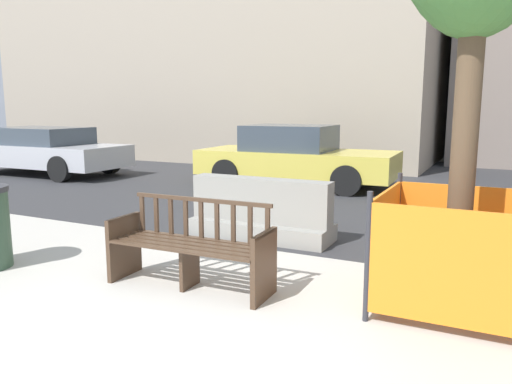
{
  "coord_description": "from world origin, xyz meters",
  "views": [
    {
      "loc": [
        2.28,
        -2.88,
        1.8
      ],
      "look_at": [
        -0.47,
        2.63,
        0.75
      ],
      "focal_mm": 35.0,
      "sensor_mm": 36.0,
      "label": 1
    }
  ],
  "objects_px": {
    "car_taxi_near": "(295,156)",
    "street_bench": "(191,249)",
    "jersey_barrier_centre": "(261,214)",
    "construction_fence": "(457,248)",
    "car_sedan_far": "(45,150)"
  },
  "relations": [
    {
      "from": "car_taxi_near",
      "to": "jersey_barrier_centre",
      "type": "bearing_deg",
      "value": -73.6
    },
    {
      "from": "jersey_barrier_centre",
      "to": "construction_fence",
      "type": "relative_size",
      "value": 1.5
    },
    {
      "from": "car_taxi_near",
      "to": "car_sedan_far",
      "type": "distance_m",
      "value": 6.84
    },
    {
      "from": "street_bench",
      "to": "car_taxi_near",
      "type": "bearing_deg",
      "value": 103.2
    },
    {
      "from": "street_bench",
      "to": "car_sedan_far",
      "type": "relative_size",
      "value": 0.38
    },
    {
      "from": "street_bench",
      "to": "car_sedan_far",
      "type": "bearing_deg",
      "value": 146.85
    },
    {
      "from": "car_taxi_near",
      "to": "street_bench",
      "type": "bearing_deg",
      "value": -76.8
    },
    {
      "from": "street_bench",
      "to": "car_taxi_near",
      "type": "distance_m",
      "value": 6.79
    },
    {
      "from": "car_sedan_far",
      "to": "jersey_barrier_centre",
      "type": "bearing_deg",
      "value": -22.72
    },
    {
      "from": "street_bench",
      "to": "construction_fence",
      "type": "relative_size",
      "value": 1.27
    },
    {
      "from": "jersey_barrier_centre",
      "to": "car_taxi_near",
      "type": "bearing_deg",
      "value": 106.4
    },
    {
      "from": "construction_fence",
      "to": "car_sedan_far",
      "type": "xyz_separation_m",
      "value": [
        -10.73,
        4.8,
        0.1
      ]
    },
    {
      "from": "jersey_barrier_centre",
      "to": "construction_fence",
      "type": "bearing_deg",
      "value": -28.17
    },
    {
      "from": "car_taxi_near",
      "to": "car_sedan_far",
      "type": "bearing_deg",
      "value": -169.93
    },
    {
      "from": "construction_fence",
      "to": "car_taxi_near",
      "type": "xyz_separation_m",
      "value": [
        -3.99,
        6.0,
        0.12
      ]
    }
  ]
}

